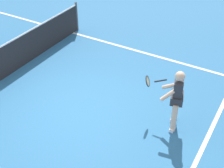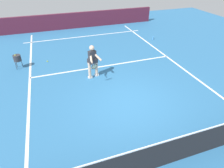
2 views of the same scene
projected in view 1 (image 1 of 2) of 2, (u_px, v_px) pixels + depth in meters
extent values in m
plane|color=teal|center=(75.00, 112.00, 8.06)|extent=(27.19, 27.19, 0.00)
cube|color=white|center=(196.00, 162.00, 6.75)|extent=(7.27, 0.10, 0.01)
cube|color=white|center=(138.00, 51.00, 10.61)|extent=(0.10, 18.92, 0.01)
cylinder|color=#4C4C51|center=(77.00, 16.00, 11.61)|extent=(0.08, 0.08, 1.09)
cylinder|color=beige|center=(174.00, 118.00, 7.30)|extent=(0.13, 0.13, 0.78)
cylinder|color=beige|center=(175.00, 108.00, 7.59)|extent=(0.13, 0.13, 0.78)
cube|color=white|center=(172.00, 129.00, 7.51)|extent=(0.20, 0.10, 0.08)
cube|color=white|center=(173.00, 119.00, 7.79)|extent=(0.20, 0.10, 0.08)
cube|color=#2D2D33|center=(178.00, 91.00, 7.07)|extent=(0.37, 0.29, 0.52)
cube|color=#2D2D33|center=(177.00, 98.00, 7.18)|extent=(0.47, 0.39, 0.20)
sphere|color=beige|center=(180.00, 76.00, 6.83)|extent=(0.22, 0.22, 0.22)
cylinder|color=beige|center=(171.00, 93.00, 6.96)|extent=(0.39, 0.41, 0.37)
cylinder|color=beige|center=(172.00, 86.00, 7.20)|extent=(0.15, 0.49, 0.37)
cylinder|color=black|center=(161.00, 81.00, 7.42)|extent=(0.12, 0.29, 0.14)
torus|color=black|center=(148.00, 81.00, 7.51)|extent=(0.31, 0.20, 0.28)
cylinder|color=beige|center=(148.00, 81.00, 7.51)|extent=(0.26, 0.16, 0.23)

